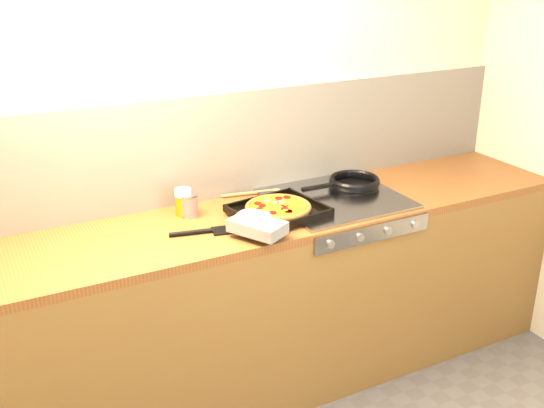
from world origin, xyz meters
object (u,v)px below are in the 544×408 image
frying_pan (353,183)px  juice_glass (183,202)px  pizza_on_tray (272,213)px  tomato_can (190,206)px

frying_pan → juice_glass: juice_glass is taller
pizza_on_tray → tomato_can: tomato_can is taller
pizza_on_tray → juice_glass: bearing=141.4°
tomato_can → juice_glass: (-0.02, 0.03, 0.01)m
frying_pan → juice_glass: (-0.85, 0.09, 0.03)m
tomato_can → pizza_on_tray: bearing=-36.8°
pizza_on_tray → tomato_can: (-0.29, 0.22, 0.01)m
pizza_on_tray → tomato_can: bearing=143.2°
frying_pan → tomato_can: tomato_can is taller
frying_pan → pizza_on_tray: bearing=-163.0°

